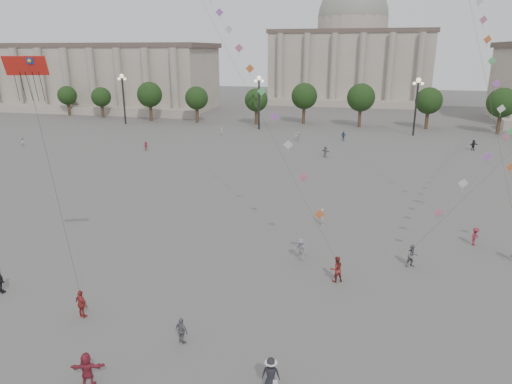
# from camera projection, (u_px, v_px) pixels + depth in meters

# --- Properties ---
(ground) EXTENTS (360.00, 360.00, 0.00)m
(ground) POSITION_uv_depth(u_px,v_px,m) (232.00, 348.00, 24.74)
(ground) COLOR #54514F
(ground) RESTS_ON ground
(hall_west) EXTENTS (84.00, 26.22, 17.20)m
(hall_west) POSITION_uv_depth(u_px,v_px,m) (68.00, 77.00, 126.21)
(hall_west) COLOR #A29688
(hall_west) RESTS_ON ground
(hall_central) EXTENTS (48.30, 34.30, 35.50)m
(hall_central) POSITION_uv_depth(u_px,v_px,m) (350.00, 54.00, 140.37)
(hall_central) COLOR #A29688
(hall_central) RESTS_ON ground
(tree_row) EXTENTS (137.12, 5.12, 8.00)m
(tree_row) POSITION_uv_depth(u_px,v_px,m) (337.00, 100.00, 95.49)
(tree_row) COLOR #3D2D1E
(tree_row) RESTS_ON ground
(lamp_post_far_west) EXTENTS (2.00, 0.90, 10.65)m
(lamp_post_far_west) POSITION_uv_depth(u_px,v_px,m) (123.00, 90.00, 97.61)
(lamp_post_far_west) COLOR #262628
(lamp_post_far_west) RESTS_ON ground
(lamp_post_mid_west) EXTENTS (2.00, 0.90, 10.65)m
(lamp_post_mid_west) POSITION_uv_depth(u_px,v_px,m) (259.00, 93.00, 90.86)
(lamp_post_mid_west) COLOR #262628
(lamp_post_mid_west) RESTS_ON ground
(lamp_post_mid_east) EXTENTS (2.00, 0.90, 10.65)m
(lamp_post_mid_east) POSITION_uv_depth(u_px,v_px,m) (417.00, 96.00, 84.11)
(lamp_post_mid_east) COLOR #262628
(lamp_post_mid_east) RESTS_ON ground
(person_crowd_0) EXTENTS (1.08, 0.83, 1.71)m
(person_crowd_0) POSITION_uv_depth(u_px,v_px,m) (343.00, 136.00, 80.88)
(person_crowd_0) COLOR navy
(person_crowd_0) RESTS_ON ground
(person_crowd_1) EXTENTS (0.83, 0.91, 1.51)m
(person_crowd_1) POSITION_uv_depth(u_px,v_px,m) (23.00, 142.00, 76.49)
(person_crowd_1) COLOR silver
(person_crowd_1) RESTS_ON ground
(person_crowd_2) EXTENTS (0.93, 1.11, 1.49)m
(person_crowd_2) POSITION_uv_depth(u_px,v_px,m) (146.00, 146.00, 73.01)
(person_crowd_2) COLOR maroon
(person_crowd_2) RESTS_ON ground
(person_crowd_4) EXTENTS (1.48, 1.30, 1.62)m
(person_crowd_4) POSITION_uv_depth(u_px,v_px,m) (298.00, 136.00, 80.92)
(person_crowd_4) COLOR silver
(person_crowd_4) RESTS_ON ground
(person_crowd_6) EXTENTS (1.34, 1.15, 1.80)m
(person_crowd_6) POSITION_uv_depth(u_px,v_px,m) (300.00, 249.00, 34.88)
(person_crowd_6) COLOR slate
(person_crowd_6) RESTS_ON ground
(person_crowd_8) EXTENTS (1.05, 1.14, 1.54)m
(person_crowd_8) POSITION_uv_depth(u_px,v_px,m) (475.00, 236.00, 37.63)
(person_crowd_8) COLOR maroon
(person_crowd_8) RESTS_ON ground
(person_crowd_9) EXTENTS (1.58, 1.26, 1.68)m
(person_crowd_9) POSITION_uv_depth(u_px,v_px,m) (473.00, 145.00, 73.42)
(person_crowd_9) COLOR black
(person_crowd_9) RESTS_ON ground
(person_crowd_10) EXTENTS (0.61, 0.65, 1.48)m
(person_crowd_10) POSITION_uv_depth(u_px,v_px,m) (222.00, 132.00, 85.87)
(person_crowd_10) COLOR beige
(person_crowd_10) RESTS_ON ground
(person_crowd_12) EXTENTS (1.54, 1.24, 1.64)m
(person_crowd_12) POSITION_uv_depth(u_px,v_px,m) (325.00, 152.00, 68.72)
(person_crowd_12) COLOR slate
(person_crowd_12) RESTS_ON ground
(person_crowd_13) EXTENTS (0.58, 0.67, 1.55)m
(person_crowd_13) POSITION_uv_depth(u_px,v_px,m) (322.00, 217.00, 42.08)
(person_crowd_13) COLOR #B2B1AD
(person_crowd_13) RESTS_ON ground
(tourist_0) EXTENTS (1.14, 0.79, 1.80)m
(tourist_0) POSITION_uv_depth(u_px,v_px,m) (81.00, 304.00, 27.38)
(tourist_0) COLOR #9C2E2A
(tourist_0) RESTS_ON ground
(tourist_1) EXTENTS (1.17, 0.80, 1.85)m
(tourist_1) POSITION_uv_depth(u_px,v_px,m) (0.00, 280.00, 30.15)
(tourist_1) COLOR black
(tourist_1) RESTS_ON ground
(tourist_2) EXTENTS (1.72, 1.00, 1.77)m
(tourist_2) POSITION_uv_depth(u_px,v_px,m) (87.00, 369.00, 21.81)
(tourist_2) COLOR maroon
(tourist_2) RESTS_ON ground
(tourist_3) EXTENTS (0.99, 0.73, 1.56)m
(tourist_3) POSITION_uv_depth(u_px,v_px,m) (182.00, 331.00, 24.99)
(tourist_3) COLOR slate
(tourist_3) RESTS_ON ground
(kite_flyer_0) EXTENTS (1.13, 1.04, 1.88)m
(kite_flyer_0) POSITION_uv_depth(u_px,v_px,m) (336.00, 269.00, 31.66)
(kite_flyer_0) COLOR maroon
(kite_flyer_0) RESTS_ON ground
(kite_flyer_2) EXTENTS (1.02, 0.92, 1.74)m
(kite_flyer_2) POSITION_uv_depth(u_px,v_px,m) (412.00, 256.00, 33.85)
(kite_flyer_2) COLOR #5E5F63
(kite_flyer_2) RESTS_ON ground
(hat_person) EXTENTS (0.91, 0.63, 1.77)m
(hat_person) POSITION_uv_depth(u_px,v_px,m) (271.00, 374.00, 21.44)
(hat_person) COLOR black
(hat_person) RESTS_ON ground
(dragon_kite) EXTENTS (2.24, 1.29, 13.69)m
(dragon_kite) POSITION_uv_depth(u_px,v_px,m) (28.00, 80.00, 24.67)
(dragon_kite) COLOR red
(dragon_kite) RESTS_ON ground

